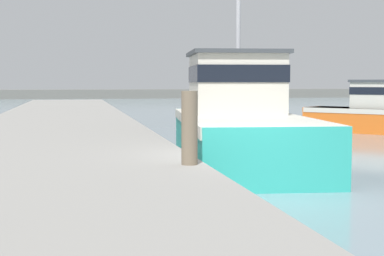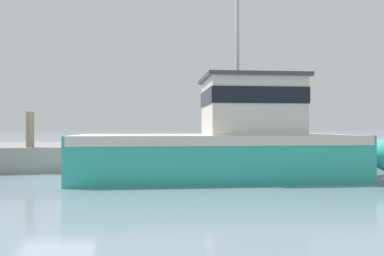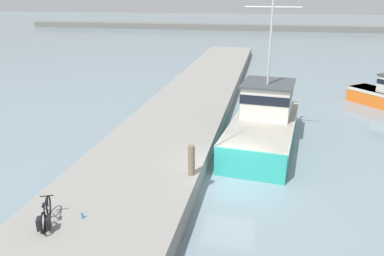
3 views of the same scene
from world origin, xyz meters
name	(u,v)px [view 1 (image 1 of 3)]	position (x,y,z in m)	size (l,w,h in m)	color
ground_plane	(252,201)	(0.00, 0.00, 0.00)	(320.00, 320.00, 0.00)	gray
dock_pier	(47,185)	(-4.11, 0.00, 0.48)	(5.76, 80.00, 0.96)	gray
far_shoreline	(285,93)	(30.00, 78.97, 0.68)	(180.00, 5.00, 1.37)	slate
fishing_boat_main	(239,121)	(1.36, 5.78, 1.27)	(4.37, 11.13, 8.92)	teal
boat_orange_near	(370,112)	(10.56, 14.78, 0.99)	(5.47, 5.97, 2.57)	orange
mooring_post	(190,128)	(-1.54, -1.17, 1.63)	(0.29, 0.29, 1.33)	#756651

